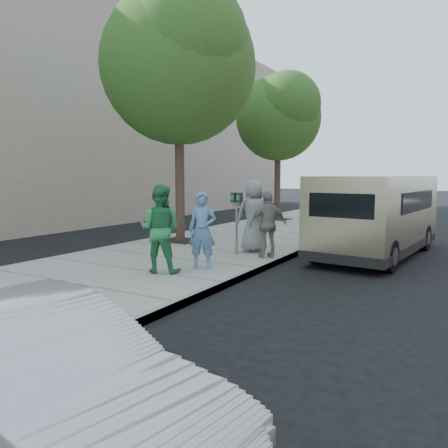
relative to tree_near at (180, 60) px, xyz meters
The scene contains 12 objects.
ground 6.45m from the tree_near, 46.82° to the right, with size 120.00×120.00×0.00m, color black.
sidewalk 6.11m from the tree_near, 62.43° to the right, with size 5.00×60.00×0.15m, color gray.
curb_face 7.02m from the tree_near, 33.03° to the right, with size 0.12×60.00×0.16m, color gray.
tree_near is the anchor object (origin of this frame).
tree_far 7.63m from the tree_near, 90.00° to the left, with size 3.92×3.80×6.49m.
parking_meter 5.14m from the tree_near, 25.80° to the right, with size 0.34×0.19×1.58m.
van 7.21m from the tree_near, 12.38° to the left, with size 2.49×5.92×2.14m.
sedan 11.38m from the tree_near, 60.88° to the right, with size 1.27×3.65×1.20m, color silver.
person_officer 6.17m from the tree_near, 48.45° to the right, with size 0.61×0.40×1.67m, color #5485B3.
person_green_shirt 6.28m from the tree_near, 60.35° to the right, with size 0.88×0.69×1.82m, color #2C894A.
person_gray_shirt 5.27m from the tree_near, 12.65° to the right, with size 0.94×0.61×1.92m, color gray.
person_striped_polo 5.86m from the tree_near, 19.56° to the right, with size 0.96×0.40×1.64m, color gray.
Camera 1 is at (5.52, -8.52, 2.16)m, focal length 35.00 mm.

